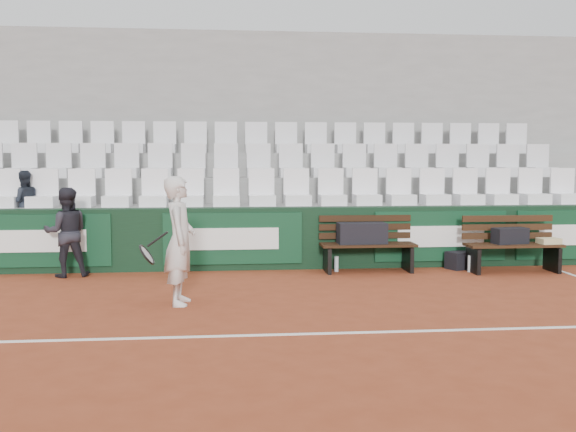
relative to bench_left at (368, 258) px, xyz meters
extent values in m
plane|color=brown|center=(-1.93, -3.56, -0.23)|extent=(80.00, 80.00, 0.00)
cube|color=white|center=(-1.93, -3.56, -0.22)|extent=(18.00, 0.06, 0.01)
cube|color=black|center=(-1.93, 0.44, 0.28)|extent=(18.00, 0.30, 1.00)
cube|color=#0C381E|center=(-5.13, 0.27, 0.30)|extent=(2.20, 0.04, 0.82)
cube|color=#0C381E|center=(-2.13, 0.27, 0.30)|extent=(2.20, 0.04, 0.82)
cube|color=#0C381E|center=(1.27, 0.27, 0.30)|extent=(2.20, 0.04, 0.82)
cube|color=gray|center=(-1.93, 1.07, 0.28)|extent=(18.00, 0.95, 1.00)
cube|color=gray|center=(-1.93, 2.02, 0.50)|extent=(18.00, 0.95, 1.45)
cube|color=gray|center=(-1.93, 2.97, 0.72)|extent=(18.00, 0.95, 1.90)
cube|color=gray|center=(-1.93, 3.59, 1.98)|extent=(18.00, 0.30, 4.40)
cube|color=white|center=(-1.93, 0.89, 1.09)|extent=(11.90, 0.44, 0.63)
cube|color=silver|center=(-1.93, 1.84, 1.54)|extent=(11.90, 0.44, 0.63)
cube|color=silver|center=(-1.93, 2.79, 1.99)|extent=(11.90, 0.44, 0.63)
cube|color=black|center=(0.00, 0.00, 0.00)|extent=(1.50, 0.56, 0.45)
cube|color=#361F10|center=(2.28, -0.25, 0.00)|extent=(1.50, 0.56, 0.45)
cube|color=black|center=(-0.10, 0.02, 0.39)|extent=(0.78, 0.35, 0.33)
cube|color=black|center=(2.23, -0.23, 0.35)|extent=(0.58, 0.35, 0.25)
cube|color=#C6B880|center=(2.84, -0.30, 0.27)|extent=(0.34, 0.26, 0.09)
cube|color=black|center=(1.58, 0.13, -0.08)|extent=(0.54, 0.45, 0.28)
cylinder|color=silver|center=(-0.49, 0.07, -0.10)|extent=(0.07, 0.07, 0.24)
cylinder|color=silver|center=(1.61, -0.17, -0.09)|extent=(0.07, 0.07, 0.26)
imported|color=silver|center=(-2.80, -2.04, 0.56)|extent=(0.39, 0.59, 1.57)
torus|color=black|center=(-3.20, -2.04, 0.40)|extent=(0.19, 0.30, 0.26)
cylinder|color=black|center=(-3.06, -2.04, 0.58)|extent=(0.26, 0.03, 0.20)
imported|color=#22212A|center=(-4.65, 0.01, 0.45)|extent=(0.77, 0.66, 1.36)
imported|color=black|center=(-5.53, 0.94, 1.30)|extent=(0.63, 0.57, 1.05)
camera|label=1|loc=(-2.22, -9.90, 1.54)|focal=40.00mm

